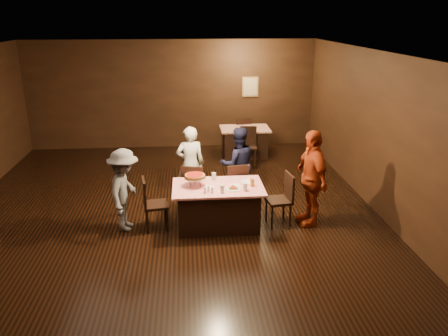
{
  "coord_description": "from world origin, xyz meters",
  "views": [
    {
      "loc": [
        0.39,
        -7.27,
        3.63
      ],
      "look_at": [
        1.04,
        0.15,
        1.0
      ],
      "focal_mm": 35.0,
      "sensor_mm": 36.0,
      "label": 1
    }
  ],
  "objects_px": {
    "chair_back_near": "(248,146)",
    "main_table": "(218,206)",
    "pizza_stand": "(195,176)",
    "glass_back": "(214,177)",
    "diner_grey_knit": "(125,190)",
    "diner_white_jacket": "(190,164)",
    "diner_navy_hoodie": "(238,164)",
    "back_table": "(245,142)",
    "glass_front_right": "(245,187)",
    "chair_end_right": "(279,199)",
    "chair_end_left": "(156,204)",
    "glass_front_left": "(222,189)",
    "chair_back_far": "(242,133)",
    "chair_far_right": "(236,185)",
    "glass_amber": "(252,182)",
    "chair_far_left": "(195,187)",
    "plate_empty": "(248,182)",
    "diner_red_shirt": "(311,178)"
  },
  "relations": [
    {
      "from": "chair_far_left",
      "to": "diner_white_jacket",
      "type": "bearing_deg",
      "value": -67.87
    },
    {
      "from": "pizza_stand",
      "to": "glass_back",
      "type": "bearing_deg",
      "value": 35.54
    },
    {
      "from": "pizza_stand",
      "to": "glass_amber",
      "type": "xyz_separation_m",
      "value": [
        1.0,
        -0.1,
        -0.11
      ]
    },
    {
      "from": "diner_white_jacket",
      "to": "glass_back",
      "type": "distance_m",
      "value": 1.03
    },
    {
      "from": "main_table",
      "to": "glass_front_right",
      "type": "bearing_deg",
      "value": -29.05
    },
    {
      "from": "back_table",
      "to": "chair_end_right",
      "type": "distance_m",
      "value": 4.09
    },
    {
      "from": "diner_grey_knit",
      "to": "diner_red_shirt",
      "type": "xyz_separation_m",
      "value": [
        3.29,
        -0.06,
        0.14
      ]
    },
    {
      "from": "diner_white_jacket",
      "to": "plate_empty",
      "type": "height_order",
      "value": "diner_white_jacket"
    },
    {
      "from": "chair_far_right",
      "to": "glass_amber",
      "type": "xyz_separation_m",
      "value": [
        0.2,
        -0.8,
        0.37
      ]
    },
    {
      "from": "chair_far_right",
      "to": "chair_back_near",
      "type": "distance_m",
      "value": 2.71
    },
    {
      "from": "chair_back_near",
      "to": "main_table",
      "type": "bearing_deg",
      "value": -100.89
    },
    {
      "from": "chair_end_right",
      "to": "diner_grey_knit",
      "type": "xyz_separation_m",
      "value": [
        -2.73,
        0.03,
        0.27
      ]
    },
    {
      "from": "diner_white_jacket",
      "to": "glass_amber",
      "type": "relative_size",
      "value": 11.11
    },
    {
      "from": "chair_end_right",
      "to": "glass_front_right",
      "type": "distance_m",
      "value": 0.79
    },
    {
      "from": "back_table",
      "to": "diner_grey_knit",
      "type": "bearing_deg",
      "value": -123.18
    },
    {
      "from": "diner_white_jacket",
      "to": "plate_empty",
      "type": "bearing_deg",
      "value": 127.61
    },
    {
      "from": "glass_front_right",
      "to": "chair_far_left",
      "type": "bearing_deg",
      "value": 130.36
    },
    {
      "from": "diner_grey_knit",
      "to": "pizza_stand",
      "type": "bearing_deg",
      "value": -80.5
    },
    {
      "from": "diner_navy_hoodie",
      "to": "diner_grey_knit",
      "type": "relative_size",
      "value": 1.04
    },
    {
      "from": "main_table",
      "to": "diner_grey_knit",
      "type": "relative_size",
      "value": 1.08
    },
    {
      "from": "glass_back",
      "to": "diner_grey_knit",
      "type": "bearing_deg",
      "value": -170.28
    },
    {
      "from": "diner_white_jacket",
      "to": "diner_navy_hoodie",
      "type": "relative_size",
      "value": 1.01
    },
    {
      "from": "chair_end_left",
      "to": "diner_white_jacket",
      "type": "distance_m",
      "value": 1.42
    },
    {
      "from": "chair_far_right",
      "to": "glass_front_right",
      "type": "distance_m",
      "value": 1.07
    },
    {
      "from": "diner_navy_hoodie",
      "to": "pizza_stand",
      "type": "bearing_deg",
      "value": 43.78
    },
    {
      "from": "main_table",
      "to": "chair_back_far",
      "type": "relative_size",
      "value": 1.68
    },
    {
      "from": "diner_red_shirt",
      "to": "glass_amber",
      "type": "relative_size",
      "value": 12.57
    },
    {
      "from": "diner_white_jacket",
      "to": "glass_front_left",
      "type": "xyz_separation_m",
      "value": [
        0.52,
        -1.54,
        0.06
      ]
    },
    {
      "from": "chair_far_left",
      "to": "chair_back_far",
      "type": "bearing_deg",
      "value": -95.64
    },
    {
      "from": "diner_grey_knit",
      "to": "back_table",
      "type": "bearing_deg",
      "value": -24.64
    },
    {
      "from": "glass_back",
      "to": "glass_amber",
      "type": "bearing_deg",
      "value": -28.3
    },
    {
      "from": "chair_back_near",
      "to": "pizza_stand",
      "type": "distance_m",
      "value": 3.66
    },
    {
      "from": "diner_navy_hoodie",
      "to": "pizza_stand",
      "type": "xyz_separation_m",
      "value": [
        -0.89,
        -1.11,
        0.18
      ]
    },
    {
      "from": "pizza_stand",
      "to": "glass_front_right",
      "type": "bearing_deg",
      "value": -19.44
    },
    {
      "from": "chair_end_left",
      "to": "chair_end_right",
      "type": "distance_m",
      "value": 2.2
    },
    {
      "from": "chair_end_right",
      "to": "glass_front_right",
      "type": "height_order",
      "value": "chair_end_right"
    },
    {
      "from": "main_table",
      "to": "chair_back_near",
      "type": "bearing_deg",
      "value": 73.21
    },
    {
      "from": "chair_back_far",
      "to": "diner_white_jacket",
      "type": "relative_size",
      "value": 0.61
    },
    {
      "from": "chair_end_right",
      "to": "diner_red_shirt",
      "type": "relative_size",
      "value": 0.54
    },
    {
      "from": "back_table",
      "to": "pizza_stand",
      "type": "xyz_separation_m",
      "value": [
        -1.42,
        -4.03,
        0.57
      ]
    },
    {
      "from": "chair_far_left",
      "to": "chair_back_near",
      "type": "distance_m",
      "value": 2.99
    },
    {
      "from": "chair_end_left",
      "to": "chair_end_right",
      "type": "xyz_separation_m",
      "value": [
        2.2,
        0.0,
        0.0
      ]
    },
    {
      "from": "back_table",
      "to": "chair_far_right",
      "type": "height_order",
      "value": "chair_far_right"
    },
    {
      "from": "pizza_stand",
      "to": "diner_grey_knit",
      "type": "bearing_deg",
      "value": -179.04
    },
    {
      "from": "chair_back_near",
      "to": "pizza_stand",
      "type": "bearing_deg",
      "value": -107.19
    },
    {
      "from": "chair_far_right",
      "to": "diner_white_jacket",
      "type": "distance_m",
      "value": 1.04
    },
    {
      "from": "chair_end_left",
      "to": "chair_back_near",
      "type": "distance_m",
      "value": 3.99
    },
    {
      "from": "chair_back_far",
      "to": "diner_white_jacket",
      "type": "distance_m",
      "value": 3.77
    },
    {
      "from": "chair_end_left",
      "to": "glass_front_right",
      "type": "distance_m",
      "value": 1.61
    },
    {
      "from": "chair_end_left",
      "to": "glass_back",
      "type": "distance_m",
      "value": 1.15
    }
  ]
}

